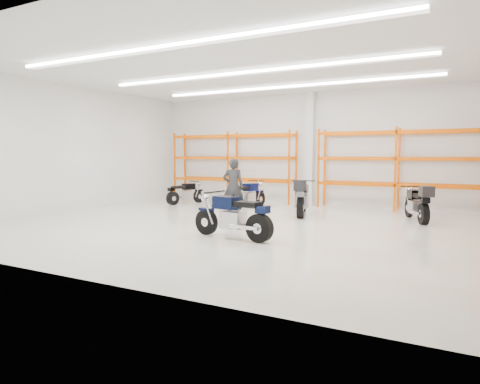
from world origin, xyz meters
The scene contains 11 objects.
ground centered at (0.00, 0.00, 0.00)m, with size 14.00×14.00×0.00m, color silver.
room_shell centered at (0.00, 0.03, 3.28)m, with size 14.02×12.02×4.51m.
motorcycle_main centered at (0.79, -1.89, 0.52)m, with size 2.28×0.81×1.12m.
motorcycle_back_a centered at (-4.55, 3.51, 0.43)m, with size 0.84×1.82×0.92m.
motorcycle_back_b centered at (-1.57, 3.31, 0.49)m, with size 0.74×2.12×1.04m.
motorcycle_back_c centered at (0.84, 2.59, 0.59)m, with size 1.04×2.37×1.23m.
motorcycle_back_d centered at (4.37, 3.04, 0.54)m, with size 1.09×2.12×1.13m.
standing_man centered at (-1.29, 1.76, 0.95)m, with size 0.69×0.45×1.90m, color black.
structural_column centered at (0.00, 5.82, 2.25)m, with size 0.32×0.32×4.50m, color white.
pallet_racking_back_left centered at (-3.40, 5.48, 1.79)m, with size 5.67×0.87×3.00m.
pallet_racking_back_right centered at (3.40, 5.48, 1.79)m, with size 5.67×0.87×3.00m.
Camera 1 is at (5.66, -10.77, 2.02)m, focal length 32.00 mm.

